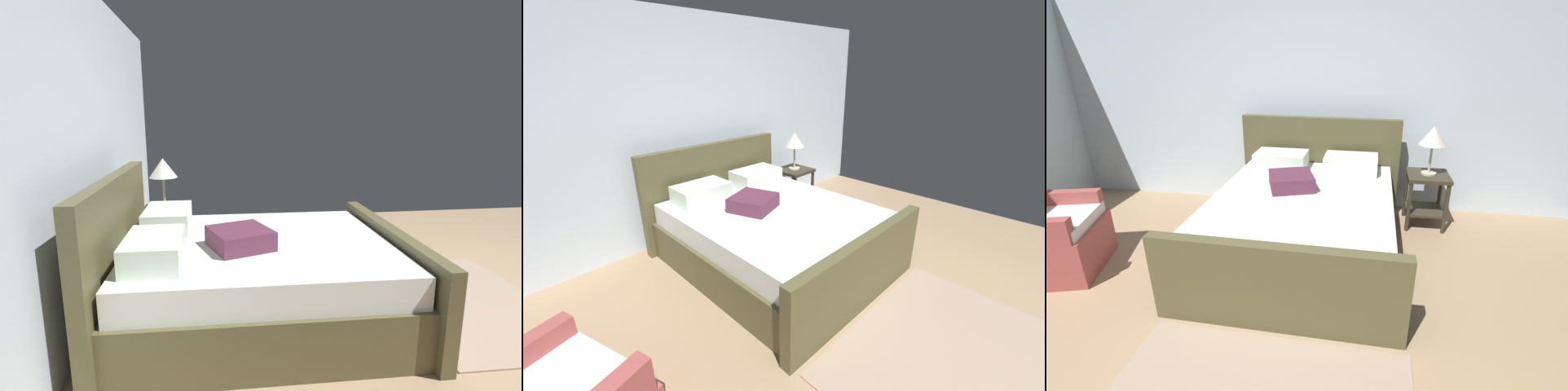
% 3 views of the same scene
% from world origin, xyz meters
% --- Properties ---
extents(ground_plane, '(6.20, 6.46, 0.02)m').
position_xyz_m(ground_plane, '(0.00, 0.00, -0.01)').
color(ground_plane, '#9E8160').
extents(wall_back, '(6.32, 0.12, 2.54)m').
position_xyz_m(wall_back, '(0.00, 3.29, 1.27)').
color(wall_back, silver).
rests_on(wall_back, ground).
extents(bed, '(1.86, 2.23, 1.13)m').
position_xyz_m(bed, '(0.10, 2.04, 0.34)').
color(bed, brown).
rests_on(bed, ground).
extents(nightstand_right, '(0.44, 0.44, 0.60)m').
position_xyz_m(nightstand_right, '(1.33, 2.80, 0.40)').
color(nightstand_right, '#332D20').
rests_on(nightstand_right, ground).
extents(table_lamp_right, '(0.28, 0.28, 0.52)m').
position_xyz_m(table_lamp_right, '(1.33, 2.80, 1.01)').
color(table_lamp_right, '#B7B293').
rests_on(table_lamp_right, nightstand_right).
extents(area_rug, '(1.83, 1.29, 0.01)m').
position_xyz_m(area_rug, '(0.10, 0.20, 0.01)').
color(area_rug, tan).
rests_on(area_rug, ground).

